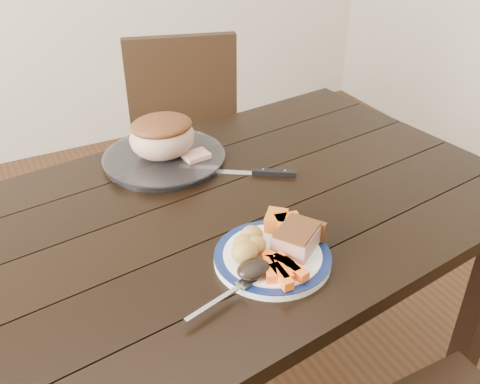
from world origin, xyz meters
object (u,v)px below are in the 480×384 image
roast_joint (162,138)px  carving_knife (259,172)px  serving_platter (164,159)px  dinner_plate (272,258)px  dining_table (208,244)px  chair_far (188,149)px  fork (228,295)px  pork_slice (296,239)px

roast_joint → carving_knife: bearing=-42.5°
serving_platter → roast_joint: size_ratio=1.83×
roast_joint → serving_platter: bearing=180.0°
serving_platter → dinner_plate: bearing=-84.8°
dinner_plate → serving_platter: bearing=95.2°
dining_table → chair_far: chair_far is taller
dinner_plate → carving_knife: (0.16, 0.33, -0.00)m
carving_knife → fork: bearing=-93.6°
chair_far → fork: 1.11m
serving_platter → pork_slice: 0.53m
fork → chair_far: bearing=56.5°
pork_slice → carving_knife: size_ratio=0.35×
chair_far → serving_platter: size_ratio=2.78×
roast_joint → dinner_plate: bearing=-84.8°
dining_table → dinner_plate: bearing=-77.6°
dining_table → chair_far: 0.79m
roast_joint → carving_knife: size_ratio=0.65×
dinner_plate → pork_slice: (0.06, -0.00, 0.03)m
dining_table → pork_slice: pork_slice is taller
dining_table → serving_platter: 0.31m
chair_far → serving_platter: chair_far is taller
carving_knife → chair_far: bearing=119.0°
dining_table → roast_joint: roast_joint is taller
fork → roast_joint: size_ratio=0.96×
roast_joint → dining_table: bearing=-90.5°
dining_table → fork: size_ratio=9.66×
carving_knife → roast_joint: bearing=170.6°
dining_table → dinner_plate: dinner_plate is taller
dining_table → pork_slice: bearing=-65.5°
fork → serving_platter: bearing=65.8°
serving_platter → roast_joint: bearing=0.0°
chair_far → dinner_plate: bearing=94.7°
roast_joint → carving_knife: roast_joint is taller
dinner_plate → fork: size_ratio=1.43×
serving_platter → carving_knife: serving_platter is taller
chair_far → carving_knife: bearing=102.5°
dining_table → serving_platter: bearing=89.5°
pork_slice → roast_joint: bearing=101.1°
serving_platter → fork: bearing=-99.1°
serving_platter → fork: size_ratio=1.90×
dining_table → fork: bearing=-107.3°
chair_far → carving_knife: size_ratio=3.33×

